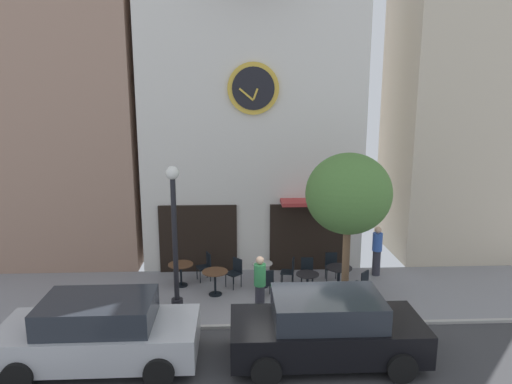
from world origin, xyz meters
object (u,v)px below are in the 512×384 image
(parked_car_silver, at_px, (100,332))
(cafe_chair_facing_street, at_px, (206,264))
(cafe_chair_near_tree, at_px, (235,270))
(pedestrian_green, at_px, (260,285))
(cafe_chair_corner, at_px, (331,264))
(cafe_chair_facing_wall, at_px, (266,281))
(parked_car_black, at_px, (327,328))
(cafe_table_leftmost, at_px, (307,281))
(cafe_table_near_door, at_px, (181,270))
(cafe_table_near_curb, at_px, (339,274))
(street_lamp, at_px, (175,240))
(street_tree, at_px, (349,194))
(cafe_table_center_right, at_px, (215,277))
(cafe_table_center_left, at_px, (262,271))
(cafe_chair_by_entrance, at_px, (307,270))
(pedestrian_blue, at_px, (377,250))
(cafe_chair_left_end, at_px, (290,270))
(cafe_chair_under_awning, at_px, (362,283))

(parked_car_silver, bearing_deg, cafe_chair_facing_street, 66.36)
(cafe_chair_near_tree, height_order, pedestrian_green, pedestrian_green)
(cafe_chair_corner, relative_size, parked_car_silver, 0.21)
(cafe_chair_facing_wall, bearing_deg, cafe_chair_facing_street, 141.78)
(parked_car_black, bearing_deg, cafe_table_leftmost, 88.67)
(cafe_table_near_door, bearing_deg, cafe_table_near_curb, -7.41)
(street_lamp, xyz_separation_m, street_tree, (4.60, -0.29, 1.26))
(street_lamp, bearing_deg, cafe_table_center_right, 45.59)
(cafe_chair_facing_wall, relative_size, parked_car_black, 0.21)
(cafe_table_center_left, relative_size, cafe_table_leftmost, 1.03)
(cafe_chair_by_entrance, height_order, parked_car_silver, parked_car_silver)
(cafe_table_near_door, distance_m, parked_car_silver, 4.46)
(street_tree, distance_m, cafe_chair_corner, 3.62)
(cafe_chair_facing_wall, bearing_deg, pedestrian_blue, 23.52)
(cafe_table_near_curb, height_order, parked_car_black, parked_car_black)
(cafe_table_leftmost, xyz_separation_m, cafe_chair_left_end, (-0.41, 0.88, 0.01))
(pedestrian_blue, bearing_deg, pedestrian_green, -146.54)
(street_lamp, bearing_deg, cafe_chair_facing_street, 72.93)
(street_tree, bearing_deg, cafe_chair_corner, 87.27)
(cafe_chair_facing_street, relative_size, parked_car_silver, 0.21)
(street_lamp, relative_size, cafe_chair_facing_street, 4.53)
(cafe_chair_by_entrance, height_order, cafe_chair_near_tree, same)
(street_tree, relative_size, cafe_chair_facing_street, 4.93)
(parked_car_black, bearing_deg, cafe_table_near_curb, 73.32)
(street_lamp, height_order, parked_car_silver, street_lamp)
(cafe_chair_near_tree, relative_size, pedestrian_blue, 0.54)
(cafe_table_center_left, relative_size, pedestrian_blue, 0.46)
(cafe_table_near_curb, distance_m, cafe_chair_left_end, 1.51)
(cafe_chair_by_entrance, relative_size, cafe_chair_near_tree, 1.00)
(cafe_chair_left_end, relative_size, parked_car_silver, 0.21)
(cafe_table_near_curb, xyz_separation_m, cafe_chair_near_tree, (-3.15, 0.50, -0.04))
(pedestrian_green, bearing_deg, parked_car_black, -58.54)
(cafe_table_near_door, relative_size, cafe_chair_corner, 0.86)
(cafe_table_near_door, height_order, pedestrian_blue, pedestrian_blue)
(pedestrian_green, bearing_deg, cafe_chair_facing_wall, 76.28)
(street_lamp, xyz_separation_m, cafe_table_leftmost, (3.73, 0.71, -1.56))
(street_lamp, relative_size, cafe_table_center_right, 5.32)
(cafe_table_near_curb, xyz_separation_m, pedestrian_blue, (1.52, 1.22, 0.29))
(cafe_chair_corner, height_order, parked_car_black, parked_car_black)
(cafe_chair_under_awning, bearing_deg, cafe_chair_corner, 111.14)
(cafe_chair_facing_street, height_order, cafe_chair_by_entrance, same)
(cafe_table_center_left, distance_m, cafe_chair_by_entrance, 1.40)
(cafe_chair_left_end, xyz_separation_m, cafe_chair_corner, (1.39, 0.41, 0.00))
(cafe_table_center_left, relative_size, parked_car_black, 0.18)
(cafe_chair_corner, bearing_deg, cafe_chair_facing_wall, -149.45)
(cafe_chair_facing_street, distance_m, pedestrian_blue, 5.63)
(pedestrian_green, bearing_deg, cafe_chair_near_tree, 109.05)
(street_lamp, relative_size, cafe_table_near_door, 5.24)
(cafe_chair_facing_street, xyz_separation_m, pedestrian_blue, (5.62, 0.17, 0.33))
(street_lamp, xyz_separation_m, cafe_chair_near_tree, (1.61, 1.62, -1.54))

